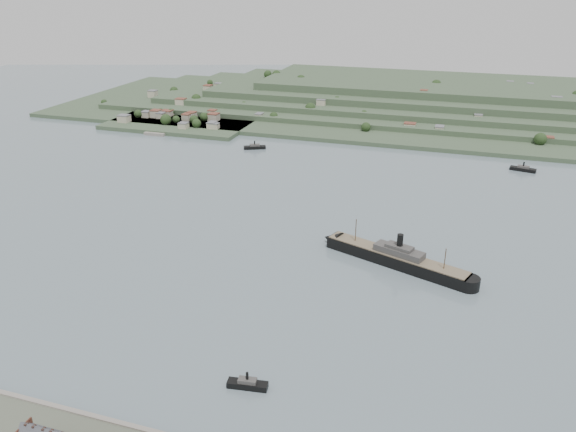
% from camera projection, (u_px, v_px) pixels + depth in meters
% --- Properties ---
extents(ground, '(1400.00, 1400.00, 0.00)m').
position_uv_depth(ground, '(287.00, 252.00, 325.51)').
color(ground, slate).
rests_on(ground, ground).
extents(far_peninsula, '(760.00, 309.00, 30.00)m').
position_uv_depth(far_peninsula, '(413.00, 101.00, 656.60)').
color(far_peninsula, '#364C32').
rests_on(far_peninsula, ground).
extents(steamship, '(91.50, 41.84, 22.84)m').
position_uv_depth(steamship, '(392.00, 257.00, 310.69)').
color(steamship, black).
rests_on(steamship, ground).
extents(tugboat, '(16.35, 6.32, 7.17)m').
position_uv_depth(tugboat, '(247.00, 384.00, 217.98)').
color(tugboat, black).
rests_on(tugboat, ground).
extents(ferry_west, '(20.61, 13.53, 7.55)m').
position_uv_depth(ferry_west, '(255.00, 147.00, 517.07)').
color(ferry_west, black).
rests_on(ferry_west, ground).
extents(ferry_east, '(20.86, 9.60, 7.55)m').
position_uv_depth(ferry_east, '(523.00, 169.00, 458.82)').
color(ferry_east, black).
rests_on(ferry_east, ground).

